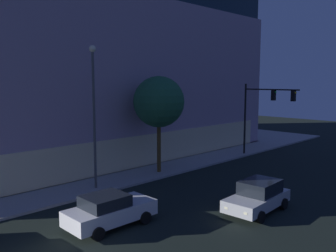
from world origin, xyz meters
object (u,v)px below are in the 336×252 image
(sidewalk_tree, at_px, (159,102))
(traffic_light_far_corner, at_px, (264,105))
(car_white, at_px, (110,210))
(modern_building, at_px, (71,70))
(street_lamp_sidewalk, at_px, (94,101))
(car_silver, at_px, (258,196))

(sidewalk_tree, bearing_deg, traffic_light_far_corner, -14.27)
(traffic_light_far_corner, bearing_deg, car_white, -171.23)
(traffic_light_far_corner, relative_size, car_white, 1.49)
(sidewalk_tree, bearing_deg, modern_building, 86.97)
(modern_building, bearing_deg, car_white, -116.03)
(modern_building, height_order, traffic_light_far_corner, modern_building)
(traffic_light_far_corner, distance_m, car_white, 19.78)
(street_lamp_sidewalk, distance_m, sidewalk_tree, 5.79)
(traffic_light_far_corner, xyz_separation_m, car_silver, (-12.26, -6.91, -4.01))
(street_lamp_sidewalk, bearing_deg, car_white, -117.76)
(modern_building, height_order, car_white, modern_building)
(car_silver, bearing_deg, street_lamp_sidewalk, 112.97)
(modern_building, xyz_separation_m, car_silver, (-2.50, -23.16, -7.26))
(street_lamp_sidewalk, height_order, car_silver, street_lamp_sidewalk)
(street_lamp_sidewalk, xyz_separation_m, car_white, (-2.88, -5.47, -4.92))
(modern_building, relative_size, car_white, 7.83)
(modern_building, distance_m, car_white, 22.58)
(modern_building, height_order, street_lamp_sidewalk, modern_building)
(modern_building, bearing_deg, traffic_light_far_corner, -59.02)
(street_lamp_sidewalk, relative_size, car_white, 2.04)
(modern_building, distance_m, street_lamp_sidewalk, 15.38)
(street_lamp_sidewalk, distance_m, car_white, 7.90)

